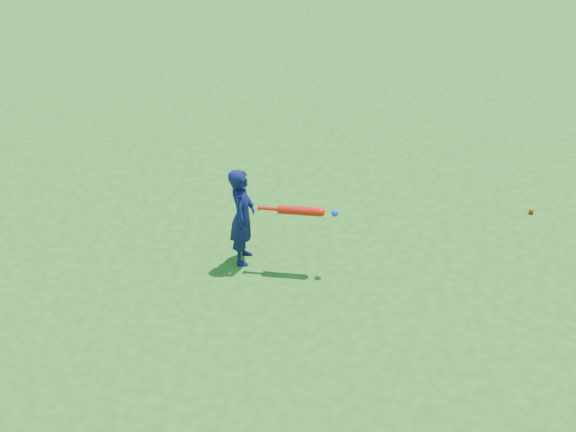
% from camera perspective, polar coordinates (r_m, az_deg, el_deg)
% --- Properties ---
extents(ground, '(80.00, 80.00, 0.00)m').
position_cam_1_polar(ground, '(7.54, -2.19, -2.45)').
color(ground, '#1D6217').
rests_on(ground, ground).
extents(child, '(0.32, 0.44, 1.14)m').
position_cam_1_polar(child, '(6.97, -4.08, -0.05)').
color(child, '#0E1245').
rests_on(child, ground).
extents(ground_ball_red, '(0.07, 0.07, 0.07)m').
position_cam_1_polar(ground_ball_red, '(8.65, 20.82, 0.40)').
color(ground_ball_red, red).
rests_on(ground_ball_red, ground).
extents(bat_swing, '(0.85, 0.18, 0.10)m').
position_cam_1_polar(bat_swing, '(6.75, 1.33, 0.45)').
color(bat_swing, red).
rests_on(bat_swing, ground).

